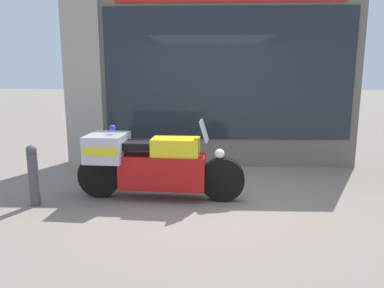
% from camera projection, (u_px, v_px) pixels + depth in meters
% --- Properties ---
extents(ground_plane, '(60.00, 60.00, 0.00)m').
position_uv_depth(ground_plane, '(211.00, 198.00, 5.48)').
color(ground_plane, gray).
extents(shop_building, '(5.51, 0.55, 3.40)m').
position_uv_depth(shop_building, '(193.00, 77.00, 7.11)').
color(shop_building, '#6B6056').
rests_on(shop_building, ground).
extents(window_display, '(4.36, 0.30, 1.84)m').
position_uv_depth(window_display, '(224.00, 142.00, 7.37)').
color(window_display, slate).
rests_on(window_display, ground).
extents(paramedic_motorcycle, '(2.42, 0.68, 1.16)m').
position_uv_depth(paramedic_motorcycle, '(149.00, 162.00, 5.35)').
color(paramedic_motorcycle, black).
rests_on(paramedic_motorcycle, ground).
extents(street_bollard, '(0.14, 0.14, 0.85)m').
position_uv_depth(street_bollard, '(33.00, 174.00, 5.09)').
color(street_bollard, '#47474C').
rests_on(street_bollard, ground).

